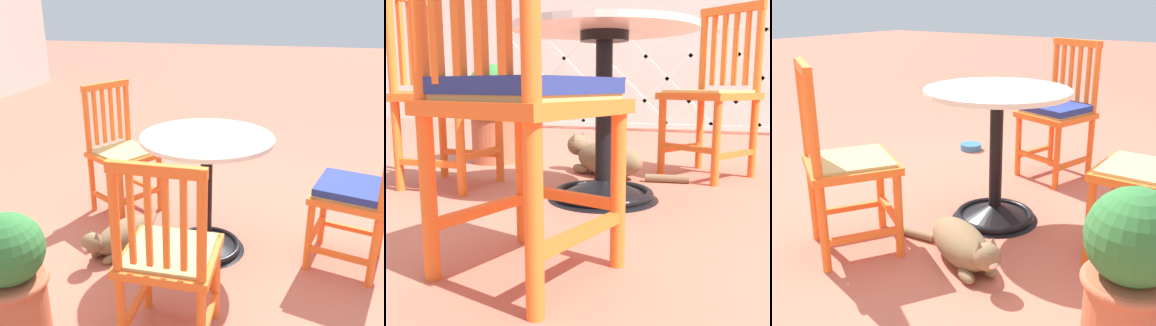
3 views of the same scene
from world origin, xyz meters
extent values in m
plane|color=#BC604C|center=(0.00, 0.00, 0.00)|extent=(24.00, 24.00, 0.00)
cube|color=silver|center=(0.00, 4.06, 1.40)|extent=(10.00, 0.20, 2.80)
cylinder|color=silver|center=(-1.70, 3.12, 0.56)|extent=(0.06, 0.06, 1.13)
cube|color=silver|center=(-0.07, 3.12, 0.06)|extent=(3.27, 0.04, 0.05)
cube|color=silver|center=(-0.07, 3.12, 1.07)|extent=(3.27, 0.04, 0.05)
cube|color=silver|center=(-1.47, 3.12, 0.56)|extent=(1.02, 0.02, 1.02)
cube|color=silver|center=(-1.00, 3.12, 0.56)|extent=(1.02, 0.02, 1.02)
cube|color=silver|center=(-0.54, 3.12, 0.56)|extent=(1.02, 0.02, 1.02)
cube|color=silver|center=(-0.07, 3.12, 0.56)|extent=(1.02, 0.02, 1.02)
cube|color=silver|center=(0.40, 3.12, 0.56)|extent=(1.02, 0.02, 1.02)
cube|color=silver|center=(0.87, 3.12, 0.56)|extent=(1.02, 0.02, 1.02)
cube|color=silver|center=(-1.47, 3.12, 0.56)|extent=(1.02, 0.02, 1.02)
cube|color=silver|center=(-1.00, 3.12, 0.56)|extent=(1.02, 0.02, 1.02)
cube|color=silver|center=(-0.54, 3.12, 0.56)|extent=(1.02, 0.02, 1.02)
cube|color=silver|center=(-0.07, 3.12, 0.56)|extent=(1.02, 0.02, 1.02)
cube|color=silver|center=(0.40, 3.12, 0.56)|extent=(1.02, 0.02, 1.02)
cube|color=silver|center=(0.87, 3.12, 0.56)|extent=(1.02, 0.02, 1.02)
cone|color=black|center=(0.11, 0.09, 0.05)|extent=(0.48, 0.48, 0.10)
torus|color=black|center=(0.11, 0.09, 0.03)|extent=(0.44, 0.44, 0.04)
cylinder|color=black|center=(0.11, 0.09, 0.37)|extent=(0.07, 0.07, 0.66)
cylinder|color=black|center=(0.11, 0.09, 0.68)|extent=(0.20, 0.20, 0.04)
cylinder|color=silver|center=(0.11, 0.09, 0.72)|extent=(0.76, 0.76, 0.02)
cylinder|color=orange|center=(0.56, 0.52, 0.23)|extent=(0.04, 0.04, 0.45)
cylinder|color=orange|center=(0.27, 0.70, 0.23)|extent=(0.04, 0.04, 0.45)
cylinder|color=orange|center=(0.73, 0.81, 0.46)|extent=(0.04, 0.04, 0.91)
cylinder|color=orange|center=(0.44, 0.99, 0.46)|extent=(0.04, 0.04, 0.91)
cube|color=orange|center=(0.65, 0.67, 0.14)|extent=(0.20, 0.31, 0.03)
cube|color=orange|center=(0.36, 0.84, 0.14)|extent=(0.20, 0.31, 0.03)
cube|color=orange|center=(0.41, 0.61, 0.17)|extent=(0.31, 0.20, 0.03)
cube|color=orange|center=(0.50, 0.75, 0.43)|extent=(0.55, 0.55, 0.04)
cube|color=tan|center=(0.50, 0.75, 0.45)|extent=(0.48, 0.48, 0.02)
cube|color=orange|center=(0.68, 0.85, 0.68)|extent=(0.03, 0.03, 0.39)
cube|color=orange|center=(0.62, 0.88, 0.68)|extent=(0.03, 0.03, 0.39)
cube|color=orange|center=(0.56, 0.92, 0.68)|extent=(0.03, 0.03, 0.39)
cube|color=orange|center=(0.50, 0.95, 0.68)|extent=(0.03, 0.03, 0.39)
cube|color=orange|center=(0.59, 0.90, 0.89)|extent=(0.34, 0.22, 0.04)
cylinder|color=orange|center=(-0.49, 0.26, 0.23)|extent=(0.04, 0.04, 0.45)
cylinder|color=orange|center=(-0.49, -0.08, 0.23)|extent=(0.04, 0.04, 0.45)
cylinder|color=orange|center=(-0.83, 0.26, 0.46)|extent=(0.04, 0.04, 0.91)
cylinder|color=orange|center=(-0.83, -0.08, 0.46)|extent=(0.04, 0.04, 0.91)
cube|color=orange|center=(-0.66, 0.26, 0.14)|extent=(0.34, 0.03, 0.03)
cube|color=orange|center=(-0.66, -0.08, 0.14)|extent=(0.34, 0.03, 0.03)
cube|color=orange|center=(-0.49, 0.09, 0.17)|extent=(0.03, 0.34, 0.03)
cube|color=orange|center=(-0.66, 0.09, 0.43)|extent=(0.40, 0.40, 0.04)
cube|color=tan|center=(-0.66, 0.09, 0.45)|extent=(0.35, 0.35, 0.02)
cube|color=orange|center=(-0.83, 0.20, 0.68)|extent=(0.02, 0.02, 0.39)
cube|color=orange|center=(-0.83, 0.13, 0.68)|extent=(0.02, 0.02, 0.39)
cube|color=orange|center=(-0.83, 0.06, 0.68)|extent=(0.02, 0.02, 0.39)
cube|color=orange|center=(-0.83, -0.01, 0.68)|extent=(0.02, 0.02, 0.39)
cylinder|color=orange|center=(0.03, -0.51, 0.23)|extent=(0.04, 0.04, 0.45)
cylinder|color=orange|center=(0.36, -0.60, 0.23)|extent=(0.04, 0.04, 0.45)
cylinder|color=orange|center=(-0.06, -0.84, 0.46)|extent=(0.04, 0.04, 0.91)
cylinder|color=orange|center=(0.27, -0.93, 0.46)|extent=(0.04, 0.04, 0.91)
cube|color=orange|center=(-0.02, -0.67, 0.14)|extent=(0.12, 0.34, 0.03)
cube|color=orange|center=(0.31, -0.77, 0.14)|extent=(0.12, 0.34, 0.03)
cube|color=orange|center=(0.19, -0.56, 0.17)|extent=(0.34, 0.12, 0.03)
cube|color=orange|center=(0.15, -0.72, 0.43)|extent=(0.49, 0.49, 0.04)
cube|color=tan|center=(0.15, -0.72, 0.45)|extent=(0.43, 0.43, 0.02)
cube|color=navy|center=(0.15, -0.72, 0.48)|extent=(0.44, 0.44, 0.04)
ellipsoid|color=brown|center=(0.01, 0.57, 0.10)|extent=(0.48, 0.38, 0.19)
ellipsoid|color=silver|center=(-0.08, 0.62, 0.08)|extent=(0.23, 0.22, 0.14)
sphere|color=brown|center=(-0.21, 0.69, 0.15)|extent=(0.12, 0.12, 0.12)
ellipsoid|color=silver|center=(-0.25, 0.71, 0.14)|extent=(0.06, 0.07, 0.04)
cone|color=brown|center=(-0.22, 0.65, 0.20)|extent=(0.04, 0.04, 0.04)
cone|color=brown|center=(-0.19, 0.71, 0.20)|extent=(0.04, 0.04, 0.04)
ellipsoid|color=brown|center=(-0.16, 0.60, 0.03)|extent=(0.13, 0.11, 0.05)
ellipsoid|color=brown|center=(-0.11, 0.70, 0.03)|extent=(0.13, 0.11, 0.05)
cylinder|color=brown|center=(0.33, 0.51, 0.02)|extent=(0.22, 0.07, 0.04)
cylinder|color=#B25B3D|center=(-0.81, 0.77, 0.16)|extent=(0.28, 0.28, 0.32)
torus|color=#B25B3D|center=(-0.81, 0.77, 0.30)|extent=(0.32, 0.32, 0.04)
sphere|color=#2D6B33|center=(-0.81, 0.77, 0.46)|extent=(0.32, 0.32, 0.32)
camera|label=1|loc=(-2.21, -0.36, 1.47)|focal=41.16mm
camera|label=2|loc=(0.64, -1.72, 0.48)|focal=41.66mm
camera|label=3|loc=(-1.15, 2.18, 1.17)|focal=45.00mm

